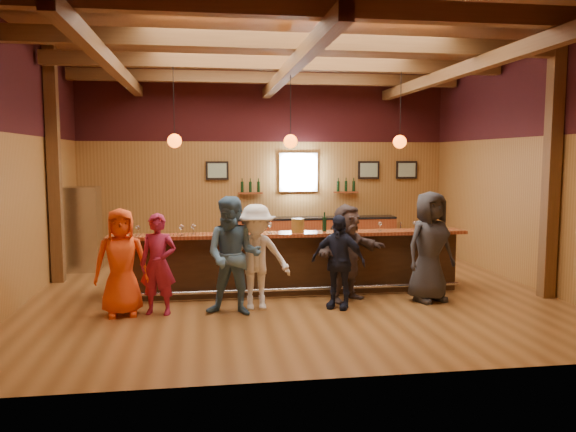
{
  "coord_description": "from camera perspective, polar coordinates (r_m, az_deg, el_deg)",
  "views": [
    {
      "loc": [
        -1.5,
        -9.81,
        2.42
      ],
      "look_at": [
        0.0,
        0.3,
        1.35
      ],
      "focal_mm": 35.0,
      "sensor_mm": 36.0,
      "label": 1
    }
  ],
  "objects": [
    {
      "name": "glass_e",
      "position": [
        9.72,
        -1.86,
        -0.97
      ],
      "size": [
        0.08,
        0.08,
        0.19
      ],
      "color": "silver",
      "rests_on": "bar_counter"
    },
    {
      "name": "customer_denim",
      "position": [
        8.66,
        -5.57,
        -4.06
      ],
      "size": [
        1.04,
        0.9,
        1.83
      ],
      "primitive_type": "imported",
      "rotation": [
        0.0,
        0.0,
        -0.26
      ],
      "color": "teal",
      "rests_on": "ground"
    },
    {
      "name": "framed_pictures",
      "position": [
        14.11,
        4.55,
        4.67
      ],
      "size": [
        5.35,
        0.05,
        0.45
      ],
      "color": "black",
      "rests_on": "room"
    },
    {
      "name": "glass_f",
      "position": [
        9.95,
        5.79,
        -0.9
      ],
      "size": [
        0.08,
        0.08,
        0.17
      ],
      "color": "silver",
      "rests_on": "bar_counter"
    },
    {
      "name": "bar_counter",
      "position": [
        10.25,
        0.22,
        -4.69
      ],
      "size": [
        6.3,
        1.07,
        1.11
      ],
      "color": "black",
      "rests_on": "ground"
    },
    {
      "name": "back_bar_cabinet",
      "position": [
        13.93,
        2.82,
        -2.05
      ],
      "size": [
        4.0,
        0.52,
        0.95
      ],
      "color": "maroon",
      "rests_on": "ground"
    },
    {
      "name": "bottle_b",
      "position": [
        10.05,
        5.23,
        -0.7
      ],
      "size": [
        0.08,
        0.08,
        0.37
      ],
      "color": "black",
      "rests_on": "bar_counter"
    },
    {
      "name": "bottle_a",
      "position": [
        10.0,
        3.72,
        -0.79
      ],
      "size": [
        0.07,
        0.07,
        0.34
      ],
      "color": "black",
      "rests_on": "bar_counter"
    },
    {
      "name": "customer_dark",
      "position": [
        9.72,
        14.22,
        -3.04
      ],
      "size": [
        1.04,
        0.83,
        1.86
      ],
      "primitive_type": "imported",
      "rotation": [
        0.0,
        0.0,
        0.3
      ],
      "color": "#2B2B2E",
      "rests_on": "ground"
    },
    {
      "name": "ice_bucket",
      "position": [
        9.82,
        1.01,
        -0.98
      ],
      "size": [
        0.22,
        0.22,
        0.24
      ],
      "primitive_type": "cylinder",
      "color": "brown",
      "rests_on": "bar_counter"
    },
    {
      "name": "bartender",
      "position": [
        11.24,
        5.68,
        -2.6
      ],
      "size": [
        0.6,
        0.44,
        1.5
      ],
      "primitive_type": "imported",
      "rotation": [
        0.0,
        0.0,
        2.97
      ],
      "color": "black",
      "rests_on": "ground"
    },
    {
      "name": "glass_d",
      "position": [
        9.74,
        -4.38,
        -1.09
      ],
      "size": [
        0.07,
        0.07,
        0.16
      ],
      "color": "silver",
      "rests_on": "bar_counter"
    },
    {
      "name": "glass_g",
      "position": [
        10.19,
        9.34,
        -0.83
      ],
      "size": [
        0.07,
        0.07,
        0.16
      ],
      "color": "silver",
      "rests_on": "bar_counter"
    },
    {
      "name": "customer_navy",
      "position": [
        9.06,
        5.12,
        -4.63
      ],
      "size": [
        0.95,
        0.77,
        1.52
      ],
      "primitive_type": "imported",
      "rotation": [
        0.0,
        0.0,
        -0.54
      ],
      "color": "#181D31",
      "rests_on": "ground"
    },
    {
      "name": "glass_c",
      "position": [
        9.77,
        -9.61,
        -1.1
      ],
      "size": [
        0.07,
        0.07,
        0.17
      ],
      "color": "silver",
      "rests_on": "bar_counter"
    },
    {
      "name": "customer_orange",
      "position": [
        8.96,
        -16.58,
        -4.52
      ],
      "size": [
        0.88,
        0.64,
        1.65
      ],
      "primitive_type": "imported",
      "rotation": [
        0.0,
        0.0,
        0.14
      ],
      "color": "#F84C17",
      "rests_on": "ground"
    },
    {
      "name": "glass_a",
      "position": [
        9.82,
        -15.0,
        -1.19
      ],
      "size": [
        0.07,
        0.07,
        0.17
      ],
      "color": "silver",
      "rests_on": "bar_counter"
    },
    {
      "name": "glass_h",
      "position": [
        10.34,
        12.76,
        -0.76
      ],
      "size": [
        0.08,
        0.08,
        0.17
      ],
      "color": "silver",
      "rests_on": "bar_counter"
    },
    {
      "name": "window",
      "position": [
        13.95,
        1.06,
        4.46
      ],
      "size": [
        0.95,
        0.09,
        0.95
      ],
      "color": "silver",
      "rests_on": "room"
    },
    {
      "name": "customer_white",
      "position": [
        8.97,
        -3.26,
        -4.18
      ],
      "size": [
        1.09,
        0.63,
        1.68
      ],
      "primitive_type": "imported",
      "rotation": [
        0.0,
        0.0,
        -0.01
      ],
      "color": "white",
      "rests_on": "ground"
    },
    {
      "name": "glass_b",
      "position": [
        9.64,
        -10.78,
        -1.16
      ],
      "size": [
        0.08,
        0.08,
        0.18
      ],
      "color": "silver",
      "rests_on": "bar_counter"
    },
    {
      "name": "wine_shelves",
      "position": [
        13.9,
        1.1,
        2.69
      ],
      "size": [
        3.0,
        0.18,
        0.3
      ],
      "color": "maroon",
      "rests_on": "room"
    },
    {
      "name": "pendant_lights",
      "position": [
        9.93,
        0.26,
        7.64
      ],
      "size": [
        4.24,
        0.24,
        1.37
      ],
      "color": "black",
      "rests_on": "room"
    },
    {
      "name": "customer_brown",
      "position": [
        9.52,
        6.01,
        -3.7
      ],
      "size": [
        1.55,
        1.22,
        1.65
      ],
      "primitive_type": "imported",
      "rotation": [
        0.0,
        0.0,
        0.56
      ],
      "color": "#4D3F3E",
      "rests_on": "ground"
    },
    {
      "name": "room",
      "position": [
        10.01,
        0.21,
        10.52
      ],
      "size": [
        9.04,
        9.0,
        4.52
      ],
      "color": "brown",
      "rests_on": "ground"
    },
    {
      "name": "customer_redvest",
      "position": [
        8.89,
        -13.05,
        -4.79
      ],
      "size": [
        0.64,
        0.5,
        1.57
      ],
      "primitive_type": "imported",
      "rotation": [
        0.0,
        0.0,
        -0.23
      ],
      "color": "maroon",
      "rests_on": "ground"
    },
    {
      "name": "stainless_fridge",
      "position": [
        12.77,
        -20.13,
        -1.22
      ],
      "size": [
        0.7,
        0.7,
        1.8
      ],
      "primitive_type": "cube",
      "color": "silver",
      "rests_on": "ground"
    }
  ]
}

